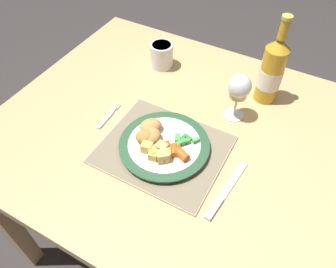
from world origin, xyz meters
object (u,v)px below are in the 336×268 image
at_px(dining_table, 181,149).
at_px(drinking_cup, 162,55).
at_px(fork, 107,118).
at_px(table_knife, 224,194).
at_px(dinner_plate, 164,145).
at_px(wine_glass, 239,89).
at_px(bottle, 272,71).

relative_size(dining_table, drinking_cup, 12.64).
relative_size(fork, table_knife, 0.58).
relative_size(dinner_plate, wine_glass, 1.65).
xyz_separation_m(fork, drinking_cup, (0.02, 0.32, 0.04)).
relative_size(fork, wine_glass, 0.76).
bearing_deg(dinner_plate, fork, 174.29).
height_order(wine_glass, drinking_cup, wine_glass).
relative_size(dining_table, fork, 9.41).
distance_m(dining_table, fork, 0.26).
height_order(bottle, drinking_cup, bottle).
bearing_deg(wine_glass, dinner_plate, -118.98).
relative_size(wine_glass, drinking_cup, 1.76).
xyz_separation_m(dining_table, bottle, (0.18, 0.26, 0.21)).
height_order(dining_table, bottle, bottle).
xyz_separation_m(dinner_plate, wine_glass, (0.13, 0.23, 0.09)).
bearing_deg(drinking_cup, bottle, 1.65).
bearing_deg(bottle, drinking_cup, -178.35).
bearing_deg(bottle, fork, -140.43).
xyz_separation_m(wine_glass, drinking_cup, (-0.33, 0.12, -0.06)).
xyz_separation_m(table_knife, bottle, (-0.03, 0.42, 0.11)).
bearing_deg(fork, drinking_cup, 87.11).
relative_size(dining_table, bottle, 3.86).
relative_size(dinner_plate, table_knife, 1.24).
distance_m(bottle, drinking_cup, 0.39).
xyz_separation_m(table_knife, drinking_cup, (-0.41, 0.41, 0.04)).
distance_m(dinner_plate, wine_glass, 0.28).
bearing_deg(bottle, wine_glass, -114.40).
xyz_separation_m(dining_table, dinner_plate, (-0.01, -0.09, 0.11)).
bearing_deg(fork, bottle, 39.57).
xyz_separation_m(fork, wine_glass, (0.35, 0.21, 0.11)).
bearing_deg(dining_table, wine_glass, 48.79).
xyz_separation_m(dining_table, drinking_cup, (-0.21, 0.25, 0.14)).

